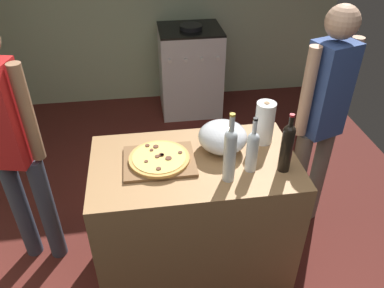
{
  "coord_description": "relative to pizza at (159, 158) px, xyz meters",
  "views": [
    {
      "loc": [
        -0.17,
        -1.02,
        2.2
      ],
      "look_at": [
        0.09,
        0.79,
        0.93
      ],
      "focal_mm": 35.75,
      "sensor_mm": 36.0,
      "label": 1
    }
  ],
  "objects": [
    {
      "name": "ground_plane",
      "position": [
        0.11,
        0.89,
        -0.92
      ],
      "size": [
        4.21,
        3.79,
        0.02
      ],
      "primitive_type": "cube",
      "color": "#511E19"
    },
    {
      "name": "counter",
      "position": [
        0.2,
        -0.02,
        -0.47
      ],
      "size": [
        1.18,
        0.68,
        0.88
      ],
      "primitive_type": "cube",
      "color": "#9E7247",
      "rests_on": "ground_plane"
    },
    {
      "name": "cutting_board",
      "position": [
        -0.0,
        -0.0,
        -0.02
      ],
      "size": [
        0.4,
        0.32,
        0.02
      ],
      "primitive_type": "cube",
      "color": "brown",
      "rests_on": "counter"
    },
    {
      "name": "pizza",
      "position": [
        0.0,
        0.0,
        0.0
      ],
      "size": [
        0.34,
        0.34,
        0.03
      ],
      "color": "tan",
      "rests_on": "cutting_board"
    },
    {
      "name": "mixing_bowl",
      "position": [
        0.38,
        0.08,
        0.06
      ],
      "size": [
        0.29,
        0.29,
        0.17
      ],
      "color": "#B2B2B7",
      "rests_on": "counter"
    },
    {
      "name": "paper_towel_roll",
      "position": [
        0.64,
        0.12,
        0.1
      ],
      "size": [
        0.11,
        0.11,
        0.27
      ],
      "color": "white",
      "rests_on": "counter"
    },
    {
      "name": "wine_bottle_clear",
      "position": [
        0.35,
        -0.19,
        0.14
      ],
      "size": [
        0.07,
        0.07,
        0.4
      ],
      "color": "silver",
      "rests_on": "counter"
    },
    {
      "name": "wine_bottle_amber",
      "position": [
        0.67,
        -0.16,
        0.13
      ],
      "size": [
        0.07,
        0.07,
        0.35
      ],
      "color": "black",
      "rests_on": "counter"
    },
    {
      "name": "wine_bottle_green",
      "position": [
        0.49,
        -0.13,
        0.11
      ],
      "size": [
        0.06,
        0.06,
        0.33
      ],
      "color": "silver",
      "rests_on": "counter"
    },
    {
      "name": "stove",
      "position": [
        0.47,
        2.13,
        -0.44
      ],
      "size": [
        0.65,
        0.59,
        0.98
      ],
      "color": "#B7B7BC",
      "rests_on": "ground_plane"
    },
    {
      "name": "person_in_stripes",
      "position": [
        -0.83,
        0.22,
        0.03
      ],
      "size": [
        0.35,
        0.24,
        1.66
      ],
      "color": "#383D4C",
      "rests_on": "ground_plane"
    },
    {
      "name": "person_in_red",
      "position": [
        1.08,
        0.28,
        0.04
      ],
      "size": [
        0.39,
        0.27,
        1.64
      ],
      "color": "slate",
      "rests_on": "ground_plane"
    }
  ]
}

